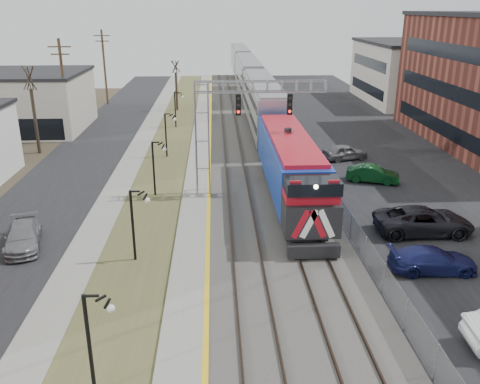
{
  "coord_description": "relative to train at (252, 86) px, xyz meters",
  "views": [
    {
      "loc": [
        0.39,
        -6.64,
        12.85
      ],
      "look_at": [
        1.8,
        21.33,
        2.6
      ],
      "focal_mm": 38.0,
      "sensor_mm": 36.0,
      "label": 1
    }
  ],
  "objects": [
    {
      "name": "car_lot_f",
      "position": [
        7.02,
        -31.64,
        -2.26
      ],
      "size": [
        4.21,
        2.61,
        1.31
      ],
      "primitive_type": "imported",
      "rotation": [
        0.0,
        0.0,
        1.24
      ],
      "color": "#0B3A17",
      "rests_on": "ground"
    },
    {
      "name": "track_near",
      "position": [
        -3.5,
        -26.7,
        -2.64
      ],
      "size": [
        1.58,
        120.0,
        0.15
      ],
      "color": "#2D2119",
      "rests_on": "ballast_bed"
    },
    {
      "name": "train",
      "position": [
        0.0,
        0.0,
        0.0
      ],
      "size": [
        3.0,
        85.85,
        5.33
      ],
      "color": "#13349A",
      "rests_on": "ground"
    },
    {
      "name": "parking_lot",
      "position": [
        10.5,
        -26.7,
        -2.9
      ],
      "size": [
        16.0,
        120.0,
        0.04
      ],
      "primitive_type": "cube",
      "color": "black",
      "rests_on": "ground"
    },
    {
      "name": "car_lot_e",
      "position": [
        6.4,
        -25.42,
        -2.23
      ],
      "size": [
        4.33,
        2.68,
        1.38
      ],
      "primitive_type": "imported",
      "rotation": [
        0.0,
        0.0,
        1.85
      ],
      "color": "slate",
      "rests_on": "ground"
    },
    {
      "name": "car_lot_d",
      "position": [
        5.9,
        -45.74,
        -2.28
      ],
      "size": [
        4.51,
        1.98,
        1.29
      ],
      "primitive_type": "imported",
      "rotation": [
        0.0,
        0.0,
        1.53
      ],
      "color": "#171B51",
      "rests_on": "ground"
    },
    {
      "name": "grass_median",
      "position": [
        -9.5,
        -26.7,
        -2.89
      ],
      "size": [
        4.0,
        120.0,
        0.06
      ],
      "primitive_type": "cube",
      "color": "#484D29",
      "rests_on": "ground"
    },
    {
      "name": "lampposts",
      "position": [
        -9.5,
        -43.41,
        -0.92
      ],
      "size": [
        0.14,
        62.14,
        4.0
      ],
      "color": "black",
      "rests_on": "ground"
    },
    {
      "name": "bare_trees",
      "position": [
        -18.16,
        -22.79,
        -0.22
      ],
      "size": [
        12.3,
        42.3,
        5.95
      ],
      "color": "#382D23",
      "rests_on": "ground"
    },
    {
      "name": "car_street_b",
      "position": [
        -16.03,
        -41.79,
        -2.27
      ],
      "size": [
        2.9,
        4.8,
        1.3
      ],
      "primitive_type": "imported",
      "rotation": [
        0.0,
        0.0,
        0.26
      ],
      "color": "slate",
      "rests_on": "ground"
    },
    {
      "name": "track_far",
      "position": [
        -0.0,
        -26.7,
        -2.64
      ],
      "size": [
        1.58,
        120.0,
        0.15
      ],
      "color": "#2D2119",
      "rests_on": "ballast_bed"
    },
    {
      "name": "signal_gantry",
      "position": [
        -4.28,
        -33.71,
        2.67
      ],
      "size": [
        9.0,
        1.07,
        8.15
      ],
      "color": "gray",
      "rests_on": "ground"
    },
    {
      "name": "fence",
      "position": [
        2.7,
        -26.7,
        -2.12
      ],
      "size": [
        0.04,
        120.0,
        1.6
      ],
      "primitive_type": "cube",
      "color": "gray",
      "rests_on": "ground"
    },
    {
      "name": "sidewalk",
      "position": [
        -12.5,
        -26.7,
        -2.88
      ],
      "size": [
        2.0,
        120.0,
        0.08
      ],
      "primitive_type": "cube",
      "color": "gray",
      "rests_on": "ground"
    },
    {
      "name": "car_lot_c",
      "position": [
        7.24,
        -41.12,
        -2.11
      ],
      "size": [
        5.83,
        2.76,
        1.61
      ],
      "primitive_type": "imported",
      "rotation": [
        0.0,
        0.0,
        1.56
      ],
      "color": "black",
      "rests_on": "ground"
    },
    {
      "name": "platform",
      "position": [
        -6.5,
        -26.7,
        -2.8
      ],
      "size": [
        2.0,
        120.0,
        0.24
      ],
      "primitive_type": "cube",
      "color": "gray",
      "rests_on": "ground"
    },
    {
      "name": "street_west",
      "position": [
        -17.0,
        -26.7,
        -2.9
      ],
      "size": [
        7.0,
        120.0,
        0.04
      ],
      "primitive_type": "cube",
      "color": "black",
      "rests_on": "ground"
    },
    {
      "name": "platform_edge",
      "position": [
        -5.62,
        -26.7,
        -2.67
      ],
      "size": [
        0.24,
        120.0,
        0.01
      ],
      "primitive_type": "cube",
      "color": "gold",
      "rests_on": "platform"
    },
    {
      "name": "ballast_bed",
      "position": [
        -1.5,
        -26.7,
        -2.82
      ],
      "size": [
        8.0,
        120.0,
        0.2
      ],
      "primitive_type": "cube",
      "color": "#595651",
      "rests_on": "ground"
    }
  ]
}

